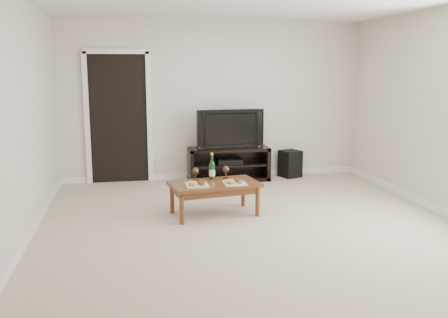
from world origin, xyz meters
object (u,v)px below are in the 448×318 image
media_console (229,164)px  subwoofer (290,164)px  television (229,128)px  coffee_table (214,199)px

media_console → subwoofer: size_ratio=2.91×
television → coffee_table: size_ratio=1.00×
subwoofer → coffee_table: bearing=-150.2°
television → coffee_table: 2.06m
television → coffee_table: television is taller
television → subwoofer: television is taller
media_console → television: 0.59m
subwoofer → media_console: bearing=163.5°
television → subwoofer: bearing=-0.1°
media_console → subwoofer: 1.08m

